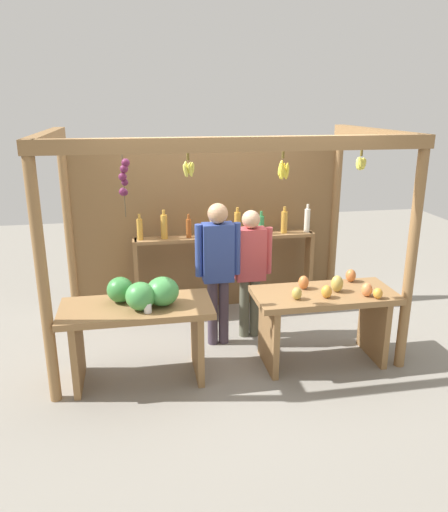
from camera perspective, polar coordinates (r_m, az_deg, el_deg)
The scene contains 7 objects.
ground_plane at distance 5.65m, azimuth -0.34°, elevation -9.39°, with size 12.00×12.00×0.00m, color gray.
market_stall at distance 5.61m, azimuth -1.16°, elevation 4.77°, with size 3.44×1.95×2.27m.
fruit_counter_left at distance 4.66m, azimuth -9.67°, elevation -6.62°, with size 1.40×0.64×1.02m.
fruit_counter_right at distance 5.04m, azimuth 11.52°, elevation -6.05°, with size 1.40×0.64×0.92m.
bottle_shelf_unit at distance 6.00m, azimuth 0.20°, elevation 0.80°, with size 2.21×0.22×1.36m.
vendor_man at distance 5.18m, azimuth -0.70°, elevation -0.74°, with size 0.48×0.21×1.56m.
vendor_woman at distance 5.39m, azimuth 3.04°, elevation -0.89°, with size 0.48×0.20×1.45m.
Camera 1 is at (-0.88, -4.96, 2.55)m, focal length 34.67 mm.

